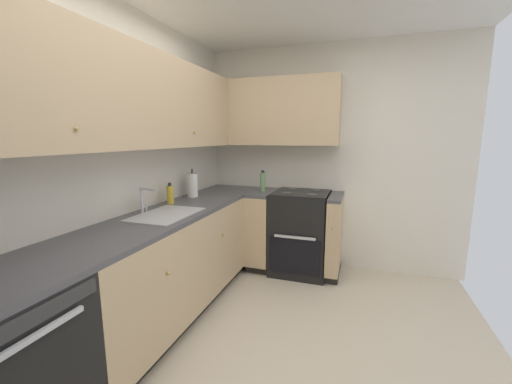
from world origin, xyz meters
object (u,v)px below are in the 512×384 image
(oven_range, at_px, (301,232))
(paper_towel_roll, at_px, (193,185))
(dishwasher, at_px, (2,381))
(soap_bottle, at_px, (170,195))
(oil_bottle, at_px, (263,182))

(oven_range, xyz_separation_m, paper_towel_roll, (-0.59, 1.04, 0.57))
(dishwasher, height_order, paper_towel_roll, paper_towel_roll)
(oven_range, bearing_deg, dishwasher, 161.35)
(oven_range, distance_m, paper_towel_roll, 1.33)
(dishwasher, relative_size, paper_towel_roll, 2.89)
(oven_range, height_order, soap_bottle, soap_bottle)
(oven_range, distance_m, oil_bottle, 0.72)
(oven_range, bearing_deg, soap_bottle, 132.21)
(paper_towel_roll, bearing_deg, dishwasher, -175.47)
(oil_bottle, bearing_deg, oven_range, -87.58)
(dishwasher, xyz_separation_m, oven_range, (2.61, -0.88, 0.02))
(dishwasher, height_order, soap_bottle, soap_bottle)
(dishwasher, xyz_separation_m, oil_bottle, (2.59, -0.43, 0.59))
(dishwasher, bearing_deg, paper_towel_roll, 4.53)
(dishwasher, bearing_deg, oil_bottle, -9.42)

